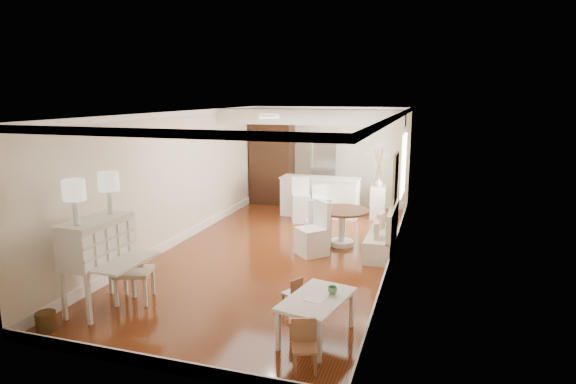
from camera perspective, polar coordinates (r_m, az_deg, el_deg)
The scene contains 20 objects.
room at distance 9.71m, azimuth -0.33°, elevation 4.63°, with size 9.00×9.04×2.82m.
secretary_bureau at distance 7.68m, azimuth -21.54°, elevation -7.95°, with size 1.08×1.10×1.38m, color silver.
gustavian_armchair at distance 7.85m, azimuth -17.79°, elevation -8.86°, with size 0.56×0.56×0.97m, color silver.
wicker_basket at distance 7.48m, azimuth -26.75°, elevation -13.55°, with size 0.26×0.26×0.26m, color #533A1A.
kids_table at distance 6.49m, azimuth 3.41°, elevation -14.66°, with size 0.68×1.14×0.57m, color white.
kids_chair_a at distance 6.47m, azimuth 1.29°, elevation -14.88°, with size 0.26×0.26×0.54m, color #A67A4B.
kids_chair_b at distance 7.30m, azimuth 0.48°, elevation -11.83°, with size 0.24×0.24×0.50m, color #966544.
kids_chair_c at distance 5.80m, azimuth 1.98°, elevation -17.86°, with size 0.29×0.29×0.61m, color #9B6746.
banquette at distance 9.77m, azimuth 11.00°, elevation -4.47°, with size 0.52×1.60×0.98m, color silver.
dining_table at distance 10.22m, azimuth 6.40°, elevation -4.20°, with size 1.14×1.14×0.78m, color #4C2618.
slip_chair_near at distance 9.54m, azimuth 2.85°, elevation -4.34°, with size 0.51×0.54×1.08m, color white.
slip_chair_far at distance 10.19m, azimuth 3.54°, elevation -3.48°, with size 0.48×0.51×1.02m, color white.
breakfast_counter at distance 12.57m, azimuth 3.81°, elevation -0.58°, with size 2.05×0.65×1.03m, color white.
bar_stool_left at distance 11.97m, azimuth 1.56°, elevation -0.97°, with size 0.45×0.45×1.11m, color white.
bar_stool_right at distance 12.06m, azimuth 3.81°, elevation -1.40°, with size 0.36×0.36×0.91m, color white.
pantry_cabinet at distance 13.96m, azimuth -1.91°, elevation 3.30°, with size 1.20×0.60×2.30m, color #381E11.
fridge at distance 13.46m, azimuth 5.71°, elevation 1.87°, with size 0.75×0.65×1.80m, color silver.
sideboard at distance 12.71m, azimuth 10.59°, elevation -1.12°, with size 0.38×0.85×0.81m, color silver.
pencil_cup at distance 6.48m, azimuth 5.29°, elevation -11.50°, with size 0.12×0.12×0.10m, color #61A76D.
branch_vase at distance 12.61m, azimuth 10.76°, elevation 1.15°, with size 0.20×0.20×0.21m, color white.
Camera 1 is at (2.98, -8.85, 3.15)m, focal length 30.00 mm.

